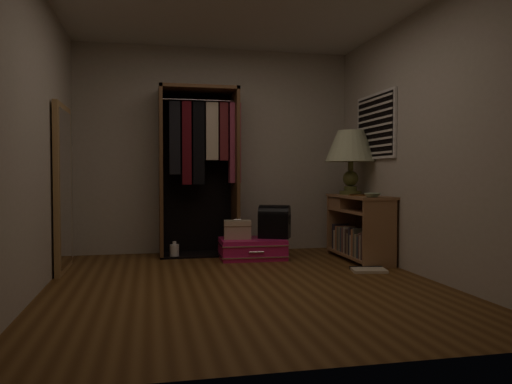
% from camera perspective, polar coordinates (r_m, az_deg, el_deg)
% --- Properties ---
extents(ground, '(4.00, 4.00, 0.00)m').
position_cam_1_polar(ground, '(4.57, -1.21, -10.52)').
color(ground, brown).
rests_on(ground, ground).
extents(room_walls, '(3.52, 4.02, 2.60)m').
position_cam_1_polar(room_walls, '(4.54, -0.39, 8.44)').
color(room_walls, '#BDB6A9').
rests_on(room_walls, ground).
extents(console_bookshelf, '(0.42, 1.12, 0.75)m').
position_cam_1_polar(console_bookshelf, '(5.95, 11.55, -3.78)').
color(console_bookshelf, '#996C4A').
rests_on(console_bookshelf, ground).
extents(open_wardrobe, '(0.99, 0.50, 2.05)m').
position_cam_1_polar(open_wardrobe, '(6.19, -6.32, 3.99)').
color(open_wardrobe, brown).
rests_on(open_wardrobe, ground).
extents(floor_mirror, '(0.06, 0.80, 1.70)m').
position_cam_1_polar(floor_mirror, '(5.45, -21.18, 0.39)').
color(floor_mirror, tan).
rests_on(floor_mirror, ground).
extents(pink_suitcase, '(0.79, 0.58, 0.24)m').
position_cam_1_polar(pink_suitcase, '(5.92, -0.44, -6.48)').
color(pink_suitcase, '#D71A69').
rests_on(pink_suitcase, ground).
extents(train_case, '(0.34, 0.26, 0.23)m').
position_cam_1_polar(train_case, '(5.89, -2.14, -4.29)').
color(train_case, tan).
rests_on(train_case, pink_suitcase).
extents(black_bag, '(0.43, 0.36, 0.39)m').
position_cam_1_polar(black_bag, '(5.95, 2.13, -3.33)').
color(black_bag, black).
rests_on(black_bag, pink_suitcase).
extents(table_lamp, '(0.66, 0.66, 0.77)m').
position_cam_1_polar(table_lamp, '(6.14, 10.78, 5.00)').
color(table_lamp, '#4E5629').
rests_on(table_lamp, console_bookshelf).
extents(brass_tray, '(0.35, 0.35, 0.02)m').
position_cam_1_polar(brass_tray, '(5.85, 11.96, -0.32)').
color(brass_tray, '#9D6F3C').
rests_on(brass_tray, console_bookshelf).
extents(ceramic_bowl, '(0.18, 0.18, 0.04)m').
position_cam_1_polar(ceramic_bowl, '(5.47, 13.13, -0.34)').
color(ceramic_bowl, '#ABCCAA').
rests_on(ceramic_bowl, console_bookshelf).
extents(white_jug, '(0.15, 0.15, 0.20)m').
position_cam_1_polar(white_jug, '(6.05, -9.31, -6.65)').
color(white_jug, white).
rests_on(white_jug, ground).
extents(floor_book, '(0.38, 0.33, 0.03)m').
position_cam_1_polar(floor_book, '(5.31, 12.70, -8.64)').
color(floor_book, beige).
rests_on(floor_book, ground).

